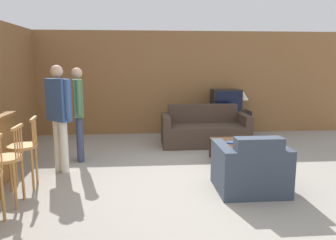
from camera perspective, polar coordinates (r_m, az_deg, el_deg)
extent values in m
plane|color=gray|center=(5.05, 2.80, -11.20)|extent=(24.00, 24.00, 0.00)
cube|color=olive|center=(8.42, -0.40, 6.45)|extent=(9.40, 0.08, 2.60)
cylinder|color=#B77F42|center=(4.31, -26.84, -11.84)|extent=(0.04, 0.04, 0.60)
cylinder|color=#B77F42|center=(4.12, -27.07, -5.19)|extent=(0.02, 0.02, 0.36)
cylinder|color=#B77F42|center=(4.66, -26.53, -6.02)|extent=(0.43, 0.43, 0.04)
cylinder|color=#B77F42|center=(4.94, -27.27, -9.12)|extent=(0.04, 0.04, 0.60)
cylinder|color=#B77F42|center=(4.84, -23.97, -9.24)|extent=(0.04, 0.04, 0.60)
cylinder|color=#B77F42|center=(4.58, -25.09, -10.43)|extent=(0.04, 0.04, 0.60)
cylinder|color=#B77F42|center=(4.67, -24.13, -3.28)|extent=(0.02, 0.02, 0.36)
cylinder|color=#B77F42|center=(4.59, -24.45, -3.51)|extent=(0.02, 0.02, 0.36)
cylinder|color=#B77F42|center=(4.52, -24.78, -3.76)|extent=(0.02, 0.02, 0.36)
cylinder|color=#B77F42|center=(4.44, -25.11, -4.01)|extent=(0.02, 0.02, 0.36)
cube|color=#B77F42|center=(4.51, -24.79, -1.17)|extent=(0.05, 0.36, 0.04)
cylinder|color=#B77F42|center=(5.21, -24.07, -4.21)|extent=(0.47, 0.47, 0.04)
cylinder|color=#B77F42|center=(5.47, -25.01, -7.14)|extent=(0.04, 0.04, 0.60)
cylinder|color=#B77F42|center=(5.20, -25.76, -8.07)|extent=(0.04, 0.04, 0.60)
cylinder|color=#B77F42|center=(5.41, -21.95, -7.11)|extent=(0.04, 0.04, 0.60)
cylinder|color=#B77F42|center=(5.13, -22.54, -8.06)|extent=(0.04, 0.04, 0.60)
cylinder|color=#B77F42|center=(5.26, -22.02, -1.72)|extent=(0.02, 0.02, 0.36)
cylinder|color=#B77F42|center=(5.18, -22.19, -1.91)|extent=(0.02, 0.02, 0.36)
cylinder|color=#B77F42|center=(5.09, -22.36, -2.10)|extent=(0.02, 0.02, 0.36)
cylinder|color=#B77F42|center=(5.01, -22.53, -2.30)|extent=(0.02, 0.02, 0.36)
cube|color=#B77F42|center=(5.10, -22.42, 0.19)|extent=(0.08, 0.36, 0.04)
cube|color=#423328|center=(7.36, 6.42, -2.57)|extent=(1.59, 0.89, 0.46)
cube|color=#423328|center=(7.60, 6.00, 1.18)|extent=(1.59, 0.22, 0.41)
cube|color=#423328|center=(7.22, -0.40, -1.83)|extent=(0.16, 0.89, 0.69)
cube|color=#423328|center=(7.55, 12.97, -1.56)|extent=(0.16, 0.89, 0.69)
cube|color=#384251|center=(4.92, 14.00, -9.23)|extent=(0.64, 0.85, 0.46)
cube|color=#384251|center=(4.51, 15.50, -5.40)|extent=(0.64, 0.22, 0.39)
cube|color=#384251|center=(5.03, 18.40, -7.74)|extent=(0.16, 0.85, 0.67)
cube|color=#384251|center=(4.78, 9.49, -8.29)|extent=(0.16, 0.85, 0.67)
cube|color=#472D1E|center=(6.04, 10.77, -3.96)|extent=(0.59, 0.95, 0.04)
cube|color=#472D1E|center=(5.62, 9.32, -7.09)|extent=(0.06, 0.06, 0.37)
cube|color=#472D1E|center=(5.77, 14.33, -6.84)|extent=(0.06, 0.06, 0.37)
cube|color=#472D1E|center=(6.44, 7.47, -4.84)|extent=(0.06, 0.06, 0.37)
cube|color=#472D1E|center=(6.56, 11.88, -4.69)|extent=(0.06, 0.06, 0.37)
cube|color=black|center=(8.37, 9.94, -0.52)|extent=(1.18, 0.53, 0.63)
cube|color=black|center=(8.28, 10.06, 3.43)|extent=(0.70, 0.48, 0.53)
cube|color=black|center=(8.05, 10.50, 3.23)|extent=(0.63, 0.01, 0.46)
cube|color=navy|center=(5.95, 10.80, -3.87)|extent=(0.18, 0.18, 0.02)
cylinder|color=brown|center=(8.43, 12.80, 1.71)|extent=(0.16, 0.16, 0.02)
cylinder|color=brown|center=(8.42, 12.84, 2.63)|extent=(0.03, 0.03, 0.25)
cone|color=silver|center=(8.39, 12.90, 4.21)|extent=(0.29, 0.29, 0.22)
cylinder|color=#384260|center=(6.37, -15.12, -3.04)|extent=(0.12, 0.12, 0.85)
cylinder|color=#384260|center=(6.24, -15.04, -3.31)|extent=(0.12, 0.12, 0.85)
cube|color=#4C754C|center=(6.18, -15.40, 3.70)|extent=(0.25, 0.42, 0.67)
cylinder|color=#4C754C|center=(6.40, -15.51, 4.14)|extent=(0.08, 0.08, 0.62)
cylinder|color=#4C754C|center=(5.96, -15.30, 3.74)|extent=(0.08, 0.08, 0.62)
sphere|color=tan|center=(6.15, -15.60, 7.89)|extent=(0.19, 0.19, 0.19)
cylinder|color=silver|center=(5.85, -18.58, -4.26)|extent=(0.14, 0.14, 0.87)
cylinder|color=silver|center=(5.72, -17.68, -4.52)|extent=(0.14, 0.14, 0.87)
cube|color=#335189|center=(5.65, -18.57, 3.33)|extent=(0.46, 0.43, 0.69)
cylinder|color=#335189|center=(5.85, -19.97, 3.73)|extent=(0.09, 0.09, 0.64)
cylinder|color=#335189|center=(5.44, -17.09, 3.47)|extent=(0.09, 0.09, 0.64)
sphere|color=tan|center=(5.62, -18.83, 8.05)|extent=(0.20, 0.20, 0.20)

